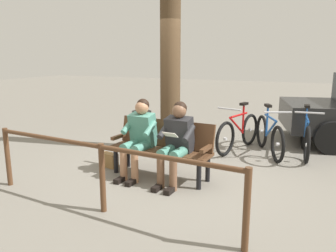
{
  "coord_description": "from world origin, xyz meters",
  "views": [
    {
      "loc": [
        -1.92,
        4.63,
        1.86
      ],
      "look_at": [
        0.17,
        -0.1,
        0.75
      ],
      "focal_mm": 35.5,
      "sensor_mm": 36.0,
      "label": 1
    }
  ],
  "objects_px": {
    "bicycle_blue": "(305,137)",
    "bicycle_red": "(238,132)",
    "person_reading": "(176,139)",
    "litter_bin": "(142,130)",
    "tree_trunk": "(170,44)",
    "person_companion": "(139,134)",
    "handbag": "(109,160)",
    "bench": "(163,144)",
    "bicycle_black": "(269,136)"
  },
  "relations": [
    {
      "from": "handbag",
      "to": "litter_bin",
      "type": "distance_m",
      "value": 1.28
    },
    {
      "from": "person_companion",
      "to": "tree_trunk",
      "type": "bearing_deg",
      "value": -80.89
    },
    {
      "from": "handbag",
      "to": "litter_bin",
      "type": "xyz_separation_m",
      "value": [
        0.04,
        -1.25,
        0.26
      ]
    },
    {
      "from": "bench",
      "to": "bicycle_blue",
      "type": "height_order",
      "value": "bicycle_blue"
    },
    {
      "from": "person_reading",
      "to": "bicycle_blue",
      "type": "xyz_separation_m",
      "value": [
        -1.69,
        -2.25,
        -0.31
      ]
    },
    {
      "from": "bench",
      "to": "person_reading",
      "type": "distance_m",
      "value": 0.39
    },
    {
      "from": "person_companion",
      "to": "handbag",
      "type": "distance_m",
      "value": 0.86
    },
    {
      "from": "bicycle_black",
      "to": "person_companion",
      "type": "bearing_deg",
      "value": -64.1
    },
    {
      "from": "person_reading",
      "to": "litter_bin",
      "type": "distance_m",
      "value": 1.98
    },
    {
      "from": "litter_bin",
      "to": "bicycle_black",
      "type": "bearing_deg",
      "value": -165.58
    },
    {
      "from": "bench",
      "to": "person_companion",
      "type": "bearing_deg",
      "value": 27.23
    },
    {
      "from": "bicycle_blue",
      "to": "bicycle_black",
      "type": "xyz_separation_m",
      "value": [
        0.63,
        0.21,
        0.0
      ]
    },
    {
      "from": "bench",
      "to": "person_reading",
      "type": "height_order",
      "value": "person_reading"
    },
    {
      "from": "person_reading",
      "to": "handbag",
      "type": "xyz_separation_m",
      "value": [
        1.3,
        -0.18,
        -0.54
      ]
    },
    {
      "from": "bicycle_blue",
      "to": "bicycle_black",
      "type": "distance_m",
      "value": 0.66
    },
    {
      "from": "person_companion",
      "to": "litter_bin",
      "type": "xyz_separation_m",
      "value": [
        0.7,
        -1.38,
        -0.28
      ]
    },
    {
      "from": "person_companion",
      "to": "litter_bin",
      "type": "bearing_deg",
      "value": -58.8
    },
    {
      "from": "handbag",
      "to": "bicycle_blue",
      "type": "height_order",
      "value": "bicycle_blue"
    },
    {
      "from": "person_reading",
      "to": "handbag",
      "type": "height_order",
      "value": "person_reading"
    },
    {
      "from": "bicycle_black",
      "to": "bench",
      "type": "bearing_deg",
      "value": -60.11
    },
    {
      "from": "person_companion",
      "to": "bicycle_red",
      "type": "distance_m",
      "value": 2.33
    },
    {
      "from": "person_reading",
      "to": "person_companion",
      "type": "xyz_separation_m",
      "value": [
        0.64,
        -0.05,
        -0.0
      ]
    },
    {
      "from": "bicycle_black",
      "to": "bicycle_red",
      "type": "relative_size",
      "value": 0.96
    },
    {
      "from": "person_companion",
      "to": "handbag",
      "type": "relative_size",
      "value": 4.0
    },
    {
      "from": "handbag",
      "to": "tree_trunk",
      "type": "bearing_deg",
      "value": -111.36
    },
    {
      "from": "person_reading",
      "to": "tree_trunk",
      "type": "height_order",
      "value": "tree_trunk"
    },
    {
      "from": "tree_trunk",
      "to": "bicycle_red",
      "type": "distance_m",
      "value": 2.17
    },
    {
      "from": "person_reading",
      "to": "bicycle_black",
      "type": "distance_m",
      "value": 2.32
    },
    {
      "from": "bicycle_black",
      "to": "litter_bin",
      "type": "bearing_deg",
      "value": -99.3
    },
    {
      "from": "bench",
      "to": "tree_trunk",
      "type": "bearing_deg",
      "value": -67.06
    },
    {
      "from": "person_companion",
      "to": "litter_bin",
      "type": "distance_m",
      "value": 1.57
    },
    {
      "from": "person_reading",
      "to": "bicycle_red",
      "type": "distance_m",
      "value": 2.15
    },
    {
      "from": "person_reading",
      "to": "tree_trunk",
      "type": "distance_m",
      "value": 2.21
    },
    {
      "from": "person_companion",
      "to": "bicycle_red",
      "type": "xyz_separation_m",
      "value": [
        -1.11,
        -2.03,
        -0.3
      ]
    },
    {
      "from": "bicycle_blue",
      "to": "bicycle_red",
      "type": "bearing_deg",
      "value": -87.2
    },
    {
      "from": "handbag",
      "to": "bicycle_black",
      "type": "distance_m",
      "value": 3.01
    },
    {
      "from": "person_companion",
      "to": "bicycle_blue",
      "type": "distance_m",
      "value": 3.22
    },
    {
      "from": "handbag",
      "to": "tree_trunk",
      "type": "distance_m",
      "value": 2.43
    },
    {
      "from": "bench",
      "to": "bicycle_blue",
      "type": "bearing_deg",
      "value": -129.9
    },
    {
      "from": "handbag",
      "to": "bicycle_black",
      "type": "relative_size",
      "value": 0.19
    },
    {
      "from": "litter_bin",
      "to": "bicycle_black",
      "type": "relative_size",
      "value": 0.49
    },
    {
      "from": "tree_trunk",
      "to": "bicycle_blue",
      "type": "height_order",
      "value": "tree_trunk"
    },
    {
      "from": "handbag",
      "to": "bicycle_red",
      "type": "height_order",
      "value": "bicycle_red"
    },
    {
      "from": "bench",
      "to": "bicycle_black",
      "type": "bearing_deg",
      "value": -122.18
    },
    {
      "from": "litter_bin",
      "to": "bicycle_red",
      "type": "relative_size",
      "value": 0.47
    },
    {
      "from": "bench",
      "to": "litter_bin",
      "type": "height_order",
      "value": "bench"
    },
    {
      "from": "bicycle_blue",
      "to": "bicycle_black",
      "type": "relative_size",
      "value": 1.07
    },
    {
      "from": "person_reading",
      "to": "litter_bin",
      "type": "xyz_separation_m",
      "value": [
        1.34,
        -1.43,
        -0.28
      ]
    },
    {
      "from": "litter_bin",
      "to": "bicycle_red",
      "type": "height_order",
      "value": "bicycle_red"
    },
    {
      "from": "handbag",
      "to": "person_reading",
      "type": "bearing_deg",
      "value": 172.12
    }
  ]
}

